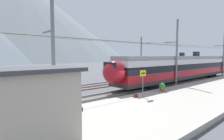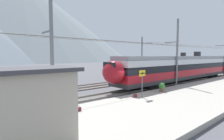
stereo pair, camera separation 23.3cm
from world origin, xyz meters
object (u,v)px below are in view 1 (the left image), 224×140
(handbag_near_sign, at_px, (136,96))
(catenary_mast_far_side, at_px, (142,56))
(passenger_walking, at_px, (63,99))
(potted_plant_platform_edge, at_px, (162,86))
(catenary_mast_west, at_px, (53,54))
(train_far_track, at_px, (170,65))
(platform_sign, at_px, (143,78))
(train_near_platform, at_px, (182,67))
(platform_shelter, at_px, (11,110))
(catenary_mast_east, at_px, (223,55))
(catenary_mast_mid, at_px, (176,53))
(handbag_beside_passenger, at_px, (80,109))

(handbag_near_sign, bearing_deg, catenary_mast_far_side, 38.38)
(passenger_walking, distance_m, potted_plant_platform_edge, 10.47)
(catenary_mast_west, bearing_deg, train_far_track, 15.11)
(platform_sign, bearing_deg, train_near_platform, 14.65)
(train_near_platform, height_order, catenary_mast_west, catenary_mast_west)
(catenary_mast_west, distance_m, passenger_walking, 3.14)
(train_near_platform, bearing_deg, platform_shelter, -165.95)
(catenary_mast_east, distance_m, platform_sign, 24.84)
(passenger_walking, xyz_separation_m, potted_plant_platform_edge, (10.46, 0.06, -0.44))
(catenary_mast_far_side, xyz_separation_m, handbag_near_sign, (-12.86, -10.18, -3.31))
(catenary_mast_west, relative_size, handbag_near_sign, 98.57)
(catenary_mast_far_side, bearing_deg, platform_shelter, -150.27)
(catenary_mast_east, xyz_separation_m, catenary_mast_far_side, (-12.30, 8.69, -0.26))
(catenary_mast_far_side, bearing_deg, catenary_mast_mid, -114.32)
(catenary_mast_west, height_order, handbag_near_sign, catenary_mast_west)
(handbag_near_sign, distance_m, platform_shelter, 10.39)
(catenary_mast_west, relative_size, passenger_walking, 22.79)
(train_far_track, relative_size, catenary_mast_far_side, 0.67)
(platform_sign, relative_size, handbag_near_sign, 5.92)
(catenary_mast_east, bearing_deg, passenger_walking, -177.13)
(potted_plant_platform_edge, bearing_deg, catenary_mast_west, 171.58)
(catenary_mast_west, xyz_separation_m, catenary_mast_mid, (15.48, -0.01, 0.26))
(catenary_mast_east, xyz_separation_m, platform_sign, (-24.69, -1.86, -2.01))
(catenary_mast_mid, xyz_separation_m, platform_sign, (-8.46, -1.85, -2.21))
(catenary_mast_mid, bearing_deg, passenger_walking, -174.18)
(handbag_near_sign, xyz_separation_m, potted_plant_platform_edge, (3.81, -0.04, 0.37))
(train_far_track, relative_size, handbag_beside_passenger, 69.78)
(train_far_track, height_order, platform_sign, train_far_track)
(passenger_walking, bearing_deg, catenary_mast_west, 86.64)
(handbag_beside_passenger, bearing_deg, catenary_mast_mid, 6.76)
(handbag_near_sign, bearing_deg, train_far_track, 23.72)
(train_far_track, bearing_deg, platform_shelter, -158.85)
(catenary_mast_mid, height_order, potted_plant_platform_edge, catenary_mast_mid)
(handbag_beside_passenger, xyz_separation_m, handbag_near_sign, (5.55, 0.22, 0.01))
(catenary_mast_west, relative_size, catenary_mast_far_side, 1.00)
(handbag_beside_passenger, bearing_deg, train_near_platform, 9.65)
(handbag_near_sign, bearing_deg, catenary_mast_east, 3.40)
(train_near_platform, height_order, train_far_track, same)
(catenary_mast_east, height_order, handbag_beside_passenger, catenary_mast_east)
(catenary_mast_east, height_order, handbag_near_sign, catenary_mast_east)
(potted_plant_platform_edge, bearing_deg, train_near_platform, 17.74)
(train_near_platform, bearing_deg, catenary_mast_west, -175.76)
(train_far_track, distance_m, catenary_mast_east, 9.31)
(catenary_mast_east, relative_size, catenary_mast_far_side, 1.00)
(catenary_mast_east, bearing_deg, train_near_platform, 173.04)
(train_near_platform, xyz_separation_m, catenary_mast_far_side, (-0.32, 7.22, 1.58))
(catenary_mast_west, xyz_separation_m, passenger_walking, (-0.09, -1.59, -2.70))
(train_far_track, relative_size, platform_shelter, 5.07)
(catenary_mast_east, bearing_deg, handbag_beside_passenger, -176.79)
(catenary_mast_west, xyz_separation_m, potted_plant_platform_edge, (10.36, -1.53, -3.14))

